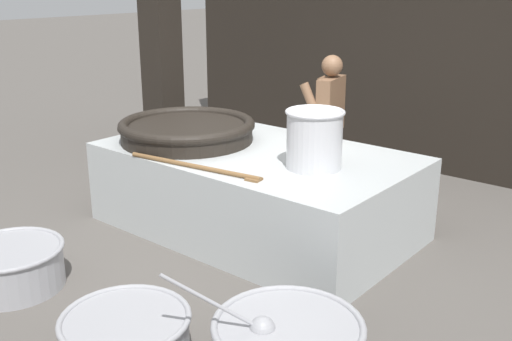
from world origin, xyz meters
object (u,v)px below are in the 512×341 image
cook (329,124)px  prep_bowl_meat (126,337)px  giant_wok_near (187,129)px  stock_pot (314,138)px  prep_bowl_extra (12,265)px

cook → prep_bowl_meat: cook is taller
giant_wok_near → stock_pot: stock_pot is taller
prep_bowl_meat → prep_bowl_extra: same height
stock_pot → prep_bowl_meat: (0.02, -2.10, -0.87)m
cook → prep_bowl_meat: 3.46m
prep_bowl_extra → giant_wok_near: bearing=89.9°
prep_bowl_meat → cook: bearing=101.2°
giant_wok_near → prep_bowl_extra: bearing=-90.1°
giant_wok_near → prep_bowl_meat: 2.63m
giant_wok_near → stock_pot: bearing=2.9°
giant_wok_near → prep_bowl_extra: giant_wok_near is taller
giant_wok_near → cook: size_ratio=0.85×
stock_pot → cook: (-0.64, 1.22, -0.20)m
prep_bowl_meat → prep_bowl_extra: size_ratio=1.01×
stock_pot → prep_bowl_extra: 2.67m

